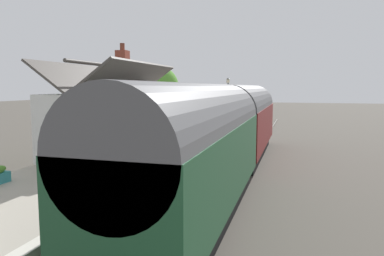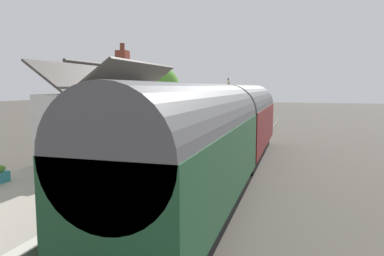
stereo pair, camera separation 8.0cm
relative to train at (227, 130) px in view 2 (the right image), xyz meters
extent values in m
plane|color=#4C473F|center=(4.92, 0.90, -2.22)|extent=(160.00, 160.00, 0.00)
cube|color=#A39B8C|center=(4.92, 4.62, -1.73)|extent=(32.00, 5.45, 0.99)
cube|color=beige|center=(4.92, 2.08, -1.23)|extent=(32.00, 0.36, 0.02)
cube|color=gray|center=(4.92, -0.72, -2.15)|extent=(52.00, 0.08, 0.14)
cube|color=gray|center=(4.92, 0.72, -2.15)|extent=(52.00, 0.08, 0.14)
cube|color=black|center=(5.57, 0.00, -1.87)|extent=(9.95, 2.29, 0.70)
cube|color=maroon|center=(5.57, 0.00, -0.37)|extent=(10.82, 2.70, 2.30)
cylinder|color=#515154|center=(5.57, 0.00, 0.78)|extent=(10.82, 2.65, 2.65)
cube|color=black|center=(5.57, 1.36, -0.08)|extent=(9.20, 0.03, 0.80)
cylinder|color=black|center=(8.82, 0.00, -1.87)|extent=(0.70, 2.16, 0.70)
cylinder|color=black|center=(2.32, 0.00, -1.87)|extent=(0.70, 2.16, 0.70)
cube|color=black|center=(11.00, 0.00, 0.03)|extent=(0.04, 2.16, 0.90)
cylinder|color=#F2EDCC|center=(11.02, 0.00, -0.95)|extent=(0.06, 0.24, 0.24)
cube|color=red|center=(11.06, 0.00, -1.40)|extent=(0.16, 2.56, 0.24)
cube|color=black|center=(-5.67, 0.00, -1.87)|extent=(9.80, 2.29, 0.70)
cube|color=#1E4C2D|center=(-5.67, 0.00, -0.37)|extent=(10.66, 2.70, 2.30)
cylinder|color=#515154|center=(-5.67, 0.00, 0.78)|extent=(10.66, 2.65, 2.65)
cube|color=black|center=(-5.67, 1.36, -0.08)|extent=(9.06, 0.03, 0.80)
cylinder|color=black|center=(-2.47, 0.00, -1.87)|extent=(0.70, 2.16, 0.70)
cylinder|color=black|center=(-8.86, 0.00, -1.87)|extent=(0.70, 2.16, 0.70)
cube|color=white|center=(-0.70, 5.54, 0.22)|extent=(6.45, 3.76, 2.91)
cube|color=#47423D|center=(-0.70, 4.60, 2.33)|extent=(6.95, 2.14, 1.54)
cube|color=#47423D|center=(-0.70, 6.48, 2.33)|extent=(6.95, 2.14, 1.54)
cylinder|color=#47423D|center=(-0.70, 5.54, 2.99)|extent=(6.95, 0.16, 0.16)
cube|color=brown|center=(0.62, 5.54, 2.74)|extent=(0.56, 0.56, 2.14)
cylinder|color=brown|center=(0.62, 5.54, 3.99)|extent=(0.24, 0.24, 0.36)
cube|color=slate|center=(-0.13, 3.64, -0.19)|extent=(0.90, 0.06, 2.10)
cube|color=slate|center=(-1.53, 3.64, 0.46)|extent=(0.80, 0.05, 1.10)
cube|color=slate|center=(1.27, 3.64, 0.46)|extent=(0.80, 0.05, 1.10)
cube|color=#26727F|center=(5.31, 3.74, -0.79)|extent=(1.42, 0.46, 0.06)
cube|color=#26727F|center=(5.32, 3.56, -0.56)|extent=(1.40, 0.17, 0.40)
cube|color=black|center=(4.75, 3.72, -1.02)|extent=(0.08, 0.36, 0.44)
cube|color=black|center=(5.87, 3.77, -1.02)|extent=(0.08, 0.36, 0.44)
cube|color=#26727F|center=(8.58, 3.61, -0.79)|extent=(1.42, 0.47, 0.06)
cube|color=#26727F|center=(8.59, 3.43, -0.56)|extent=(1.40, 0.17, 0.40)
cube|color=black|center=(8.02, 3.58, -1.02)|extent=(0.08, 0.36, 0.44)
cube|color=black|center=(9.14, 3.64, -1.02)|extent=(0.08, 0.36, 0.44)
cone|color=teal|center=(9.46, 6.40, -1.03)|extent=(0.36, 0.36, 0.41)
cylinder|color=teal|center=(9.46, 6.40, -1.21)|extent=(0.20, 0.20, 0.06)
ellipsoid|color=#4C8C2D|center=(9.46, 6.40, -0.66)|extent=(0.48, 0.48, 0.55)
cube|color=gray|center=(1.90, 3.06, -1.08)|extent=(0.95, 0.32, 0.31)
ellipsoid|color=#3D8438|center=(1.90, 3.06, -0.81)|extent=(0.85, 0.29, 0.29)
cone|color=teal|center=(11.95, 4.16, -1.05)|extent=(0.45, 0.45, 0.36)
cylinder|color=teal|center=(11.95, 4.16, -1.21)|extent=(0.24, 0.24, 0.06)
ellipsoid|color=#2D7233|center=(11.95, 4.16, -0.70)|extent=(0.49, 0.49, 0.49)
cone|color=#DA2D48|center=(11.95, 4.16, -0.53)|extent=(0.11, 0.11, 0.20)
cube|color=teal|center=(4.28, 4.19, -1.05)|extent=(0.83, 0.32, 0.37)
ellipsoid|color=olive|center=(4.28, 4.19, -0.75)|extent=(0.74, 0.29, 0.29)
cylinder|color=black|center=(14.08, 2.59, 0.55)|extent=(0.10, 0.10, 3.57)
cylinder|color=black|center=(14.08, 2.59, 2.19)|extent=(0.05, 0.50, 0.05)
cube|color=beige|center=(14.08, 2.59, 2.48)|extent=(0.24, 0.24, 0.32)
cone|color=black|center=(14.08, 2.59, 2.70)|extent=(0.32, 0.32, 0.14)
cylinder|color=black|center=(11.37, 2.92, -0.69)|extent=(0.06, 0.06, 1.10)
cylinder|color=black|center=(11.97, 2.92, -0.69)|extent=(0.06, 0.06, 1.10)
cube|color=maroon|center=(11.67, 2.92, 0.08)|extent=(0.90, 0.06, 0.44)
cube|color=black|center=(11.67, 2.92, 0.08)|extent=(0.96, 0.03, 0.50)
cylinder|color=#4C3828|center=(16.03, 9.55, -0.84)|extent=(0.26, 0.26, 2.77)
ellipsoid|color=#4C8C2D|center=(16.03, 9.55, 1.94)|extent=(3.47, 3.67, 3.97)
camera|label=1|loc=(-16.17, -2.99, 1.97)|focal=33.64mm
camera|label=2|loc=(-16.14, -3.07, 1.97)|focal=33.64mm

